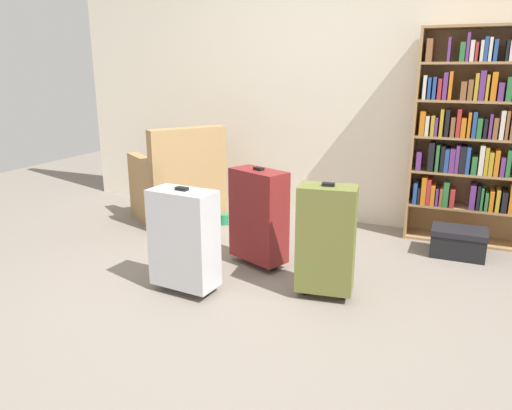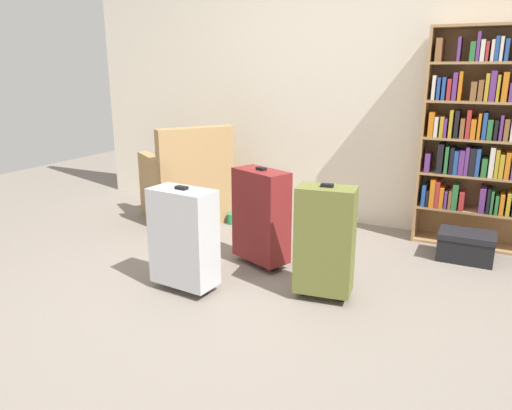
{
  "view_description": "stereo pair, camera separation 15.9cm",
  "coord_description": "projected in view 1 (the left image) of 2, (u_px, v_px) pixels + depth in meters",
  "views": [
    {
      "loc": [
        1.13,
        -2.36,
        1.4
      ],
      "look_at": [
        -0.06,
        0.39,
        0.55
      ],
      "focal_mm": 33.99,
      "sensor_mm": 36.0,
      "label": 1
    },
    {
      "loc": [
        1.28,
        -2.29,
        1.4
      ],
      "look_at": [
        -0.06,
        0.39,
        0.55
      ],
      "focal_mm": 33.99,
      "sensor_mm": 36.0,
      "label": 2
    }
  ],
  "objects": [
    {
      "name": "ground_plane",
      "position": [
        238.0,
        311.0,
        2.9
      ],
      "size": [
        9.47,
        9.47,
        0.0
      ],
      "primitive_type": "plane",
      "color": "slate"
    },
    {
      "name": "back_wall",
      "position": [
        335.0,
        80.0,
        4.36
      ],
      "size": [
        5.41,
        0.1,
        2.6
      ],
      "primitive_type": "cube",
      "color": "beige",
      "rests_on": "ground"
    },
    {
      "name": "bookshelf",
      "position": [
        487.0,
        134.0,
        3.8
      ],
      "size": [
        1.11,
        0.28,
        1.71
      ],
      "color": "#A87F51",
      "rests_on": "ground"
    },
    {
      "name": "armchair",
      "position": [
        178.0,
        187.0,
        4.57
      ],
      "size": [
        0.97,
        0.97,
        0.9
      ],
      "color": "#9E7A4C",
      "rests_on": "ground"
    },
    {
      "name": "mug",
      "position": [
        224.0,
        219.0,
        4.49
      ],
      "size": [
        0.12,
        0.08,
        0.1
      ],
      "color": "#1E7F4C",
      "rests_on": "ground"
    },
    {
      "name": "storage_box",
      "position": [
        458.0,
        241.0,
        3.72
      ],
      "size": [
        0.4,
        0.28,
        0.22
      ],
      "color": "black",
      "rests_on": "ground"
    },
    {
      "name": "suitcase_dark_red",
      "position": [
        259.0,
        215.0,
        3.48
      ],
      "size": [
        0.47,
        0.35,
        0.73
      ],
      "color": "maroon",
      "rests_on": "ground"
    },
    {
      "name": "suitcase_silver",
      "position": [
        184.0,
        238.0,
        3.06
      ],
      "size": [
        0.44,
        0.25,
        0.7
      ],
      "color": "#B7BABF",
      "rests_on": "ground"
    },
    {
      "name": "suitcase_olive",
      "position": [
        326.0,
        239.0,
        2.99
      ],
      "size": [
        0.37,
        0.25,
        0.74
      ],
      "color": "brown",
      "rests_on": "ground"
    }
  ]
}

